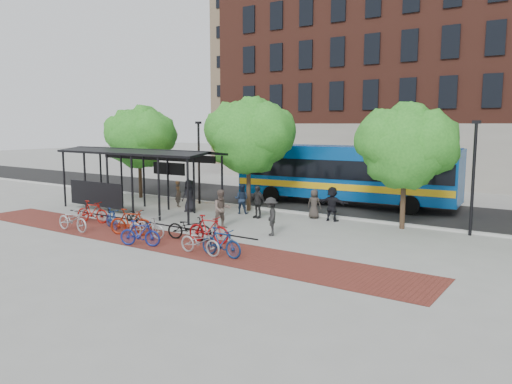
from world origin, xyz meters
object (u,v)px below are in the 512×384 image
Objects in this scene: lamp_post_left at (199,160)px; pedestrian_0 at (189,196)px; bike_2 at (73,220)px; bike_4 at (134,219)px; bike_3 at (112,219)px; bike_9 at (209,229)px; bike_6 at (147,227)px; pedestrian_4 at (257,202)px; pedestrian_5 at (332,204)px; bike_7 at (140,233)px; bus_shelter at (136,159)px; lamp_post_right at (473,175)px; pedestrian_8 at (222,209)px; tree_b at (250,133)px; bike_8 at (190,228)px; pedestrian_9 at (271,216)px; bus at (345,171)px; tree_a at (140,135)px; bike_1 at (92,212)px; tree_c at (407,144)px; bike_5 at (131,222)px; pedestrian_6 at (314,204)px; bike_11 at (221,242)px; pedestrian_2 at (242,199)px; pedestrian_1 at (178,194)px; bike_10 at (200,241)px.

lamp_post_left reaches higher than pedestrian_0.
bike_4 is at bearing -44.82° from bike_2.
bike_3 is 0.83× the size of bike_9.
bike_6 is 1.07× the size of pedestrian_4.
bike_2 is 3.98m from bike_6.
bike_7 is at bearing 65.20° from pedestrian_5.
lamp_post_right is at bearing 13.39° from bus_shelter.
pedestrian_8 reaches higher than pedestrian_4.
tree_b is 10.72m from bike_2.
bike_8 is at bearing -136.55° from pedestrian_8.
pedestrian_9 is at bearing -5.98° from bus_shelter.
bike_8 is (-1.54, -12.42, -1.54)m from bus.
bike_7 is (-2.48, -14.38, -1.55)m from bus.
tree_a is at bearing 25.48° from bike_7.
bike_4 is (0.96, 0.52, 0.00)m from bike_3.
bike_1 is 6.79m from pedestrian_8.
bike_8 is 1.13× the size of pedestrian_0.
tree_b is 1.09× the size of tree_c.
pedestrian_0 reaches higher than bike_4.
bike_5 is 2.20m from bike_7.
pedestrian_0 is at bearing 13.65° from pedestrian_5.
pedestrian_0 is at bearing 30.88° from bus_shelter.
pedestrian_6 reaches higher than bike_2.
tree_c reaches higher than bike_5.
pedestrian_2 is at bearing 31.28° from bike_11.
pedestrian_6 is (-1.11, 0.13, -0.12)m from pedestrian_5.
tree_a is 3.93× the size of pedestrian_1.
pedestrian_5 is at bearing -2.29° from bike_11.
lamp_post_right reaches higher than pedestrian_0.
pedestrian_6 is at bearing 40.29° from pedestrian_4.
tree_c reaches higher than pedestrian_0.
bike_3 is 0.93× the size of pedestrian_4.
lamp_post_left is 13.10m from bike_11.
bike_1 is (-16.40, -7.77, -2.18)m from lamp_post_right.
bike_7 is at bearing 151.69° from pedestrian_1.
bus_shelter is 5.67m from bike_4.
pedestrian_2 reaches higher than bike_8.
lamp_post_right reaches higher than bike_3.
bus is at bearing 80.75° from pedestrian_4.
pedestrian_1 is (-13.32, -1.41, -3.27)m from tree_c.
lamp_post_right is at bearing -176.89° from pedestrian_5.
bus_shelter is at bearing 117.21° from pedestrian_8.
pedestrian_2 reaches higher than bike_4.
bike_3 is 7.72m from pedestrian_9.
bike_3 is 6.75m from bike_10.
bike_8 is 1.19× the size of pedestrian_4.
pedestrian_9 is (2.88, -3.14, -0.01)m from pedestrian_4.
pedestrian_4 is (1.65, -1.71, -3.59)m from tree_b.
pedestrian_5 is (10.53, 3.61, -2.11)m from bus_shelter.
bus_shelter is 12.45m from bus.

